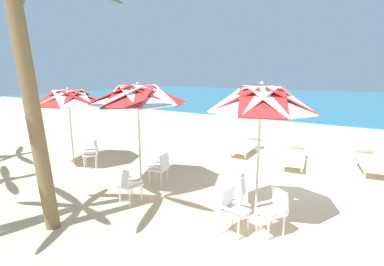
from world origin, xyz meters
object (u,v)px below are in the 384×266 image
beach_umbrella_1 (138,96)px  plastic_chair_5 (92,153)px  plastic_chair_2 (236,192)px  plastic_chair_1 (233,208)px  plastic_chair_0 (274,209)px  sun_lounger_0 (370,161)px  beach_umbrella_2 (68,98)px  sun_lounger_1 (294,156)px  plastic_chair_3 (161,167)px  sun_lounger_2 (246,146)px  plastic_chair_4 (128,183)px  palm_tree_2 (29,68)px  beach_umbrella_0 (261,101)px

beach_umbrella_1 → plastic_chair_5: size_ratio=3.20×
plastic_chair_2 → plastic_chair_5: size_ratio=1.00×
plastic_chair_1 → plastic_chair_2: size_ratio=1.00×
plastic_chair_0 → beach_umbrella_1: beach_umbrella_1 is taller
plastic_chair_5 → sun_lounger_0: bearing=31.5°
beach_umbrella_2 → sun_lounger_1: size_ratio=1.15×
sun_lounger_1 → plastic_chair_2: bearing=-92.2°
plastic_chair_3 → plastic_chair_5: same height
plastic_chair_2 → sun_lounger_1: bearing=87.8°
beach_umbrella_2 → sun_lounger_2: (4.32, 4.47, -1.94)m
sun_lounger_2 → plastic_chair_4: bearing=-95.7°
beach_umbrella_1 → beach_umbrella_2: (-3.28, 0.24, -0.21)m
plastic_chair_2 → beach_umbrella_2: (-6.07, 0.28, 1.72)m
plastic_chair_2 → sun_lounger_0: size_ratio=0.39×
plastic_chair_2 → beach_umbrella_2: beach_umbrella_2 is taller
plastic_chair_5 → plastic_chair_4: bearing=-24.0°
plastic_chair_0 → plastic_chair_5: size_ratio=1.00×
beach_umbrella_2 → palm_tree_2: palm_tree_2 is taller
plastic_chair_0 → plastic_chair_5: bearing=173.6°
plastic_chair_2 → sun_lounger_1: (0.17, 4.27, -0.22)m
plastic_chair_1 → plastic_chair_5: same height
plastic_chair_4 → sun_lounger_2: size_ratio=0.40×
palm_tree_2 → plastic_chair_3: bearing=83.5°
plastic_chair_3 → beach_umbrella_0: bearing=-7.1°
plastic_chair_4 → beach_umbrella_2: size_ratio=0.34×
beach_umbrella_1 → sun_lounger_0: (5.07, 4.94, -2.15)m
plastic_chair_0 → sun_lounger_0: plastic_chair_0 is taller
plastic_chair_4 → palm_tree_2: palm_tree_2 is taller
palm_tree_2 → sun_lounger_2: bearing=82.0°
beach_umbrella_1 → beach_umbrella_0: bearing=1.0°
beach_umbrella_0 → beach_umbrella_1: size_ratio=1.02×
beach_umbrella_0 → sun_lounger_1: (-0.25, 4.18, -2.18)m
beach_umbrella_2 → sun_lounger_0: 9.78m
plastic_chair_1 → plastic_chair_3: bearing=157.0°
beach_umbrella_1 → sun_lounger_2: 5.29m
plastic_chair_5 → sun_lounger_2: plastic_chair_5 is taller
plastic_chair_0 → plastic_chair_2: same height
plastic_chair_3 → sun_lounger_1: 4.63m
sun_lounger_2 → palm_tree_2: bearing=-98.0°
plastic_chair_1 → sun_lounger_2: size_ratio=0.40×
plastic_chair_0 → sun_lounger_0: bearing=75.4°
sun_lounger_0 → sun_lounger_1: same height
beach_umbrella_1 → plastic_chair_2: bearing=-0.7°
plastic_chair_1 → plastic_chair_3: 2.91m
beach_umbrella_1 → plastic_chair_5: (-2.41, 0.35, -1.93)m
plastic_chair_4 → sun_lounger_0: 7.46m
plastic_chair_2 → beach_umbrella_0: bearing=12.0°
plastic_chair_0 → plastic_chair_4: same height
beach_umbrella_2 → plastic_chair_5: bearing=6.9°
plastic_chair_2 → sun_lounger_0: plastic_chair_2 is taller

